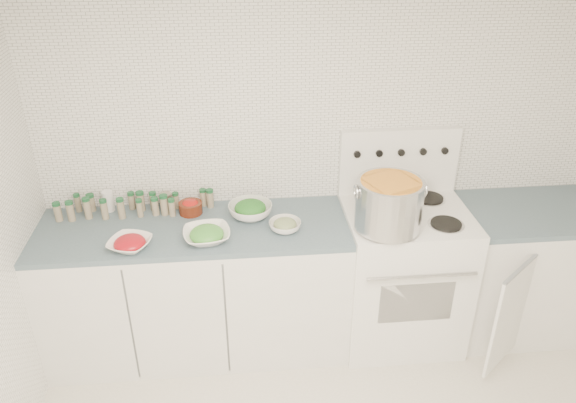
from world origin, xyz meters
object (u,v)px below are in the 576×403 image
object	(u,v)px
stove	(401,270)
bowl_tomato	(130,243)
stock_pot	(389,203)
bowl_snowpea	(207,235)

from	to	relation	value
stove	bowl_tomato	distance (m)	1.71
stove	stock_pot	distance (m)	0.66
bowl_tomato	bowl_snowpea	size ratio (longest dim) A/B	0.97
stove	bowl_tomato	world-z (taller)	stove
stove	bowl_tomato	xyz separation A→B (m)	(-1.64, -0.19, 0.44)
bowl_tomato	stock_pot	bearing A→B (deg)	0.78
stove	bowl_snowpea	distance (m)	1.30
bowl_tomato	bowl_snowpea	world-z (taller)	bowl_snowpea
stock_pot	bowl_tomato	distance (m)	1.47
stock_pot	stove	bearing A→B (deg)	44.68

